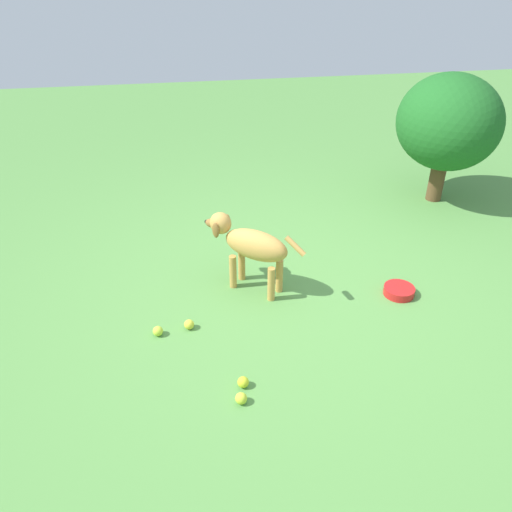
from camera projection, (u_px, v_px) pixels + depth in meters
The scene contains 8 objects.
ground at pixel (290, 296), 3.58m from camera, with size 14.00×14.00×0.00m, color #548C42.
dog at pixel (250, 245), 3.49m from camera, with size 0.55×0.64×0.54m.
tennis_ball_0 at pixel (158, 331), 3.20m from camera, with size 0.07×0.07×0.07m, color #C1DE3B.
tennis_ball_1 at pixel (243, 382), 2.82m from camera, with size 0.07×0.07×0.07m, color #C6D52B.
tennis_ball_2 at pixel (241, 398), 2.72m from camera, with size 0.07×0.07×0.07m, color #C6DC37.
tennis_ball_3 at pixel (189, 324), 3.26m from camera, with size 0.07×0.07×0.07m, color #D3D239.
water_bowl at pixel (399, 291), 3.59m from camera, with size 0.22×0.22×0.06m, color red.
shrub_near at pixel (448, 123), 4.58m from camera, with size 1.02×0.92×1.21m.
Camera 1 is at (2.81, -0.75, 2.12)m, focal length 35.06 mm.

